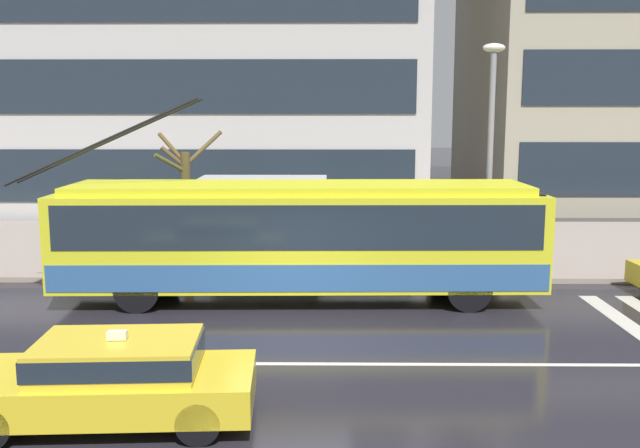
% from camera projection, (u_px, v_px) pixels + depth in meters
% --- Properties ---
extents(ground_plane, '(160.00, 160.00, 0.00)m').
position_uv_depth(ground_plane, '(290.00, 343.00, 13.94)').
color(ground_plane, '#232129').
extents(sidewalk_slab, '(80.00, 10.00, 0.14)m').
position_uv_depth(sidewalk_slab, '(305.00, 246.00, 23.74)').
color(sidewalk_slab, gray).
rests_on(sidewalk_slab, ground_plane).
extents(crosswalk_stripe_edge_near, '(0.44, 4.40, 0.01)m').
position_uv_depth(crosswalk_stripe_edge_near, '(624.00, 322.00, 15.31)').
color(crosswalk_stripe_edge_near, beige).
rests_on(crosswalk_stripe_edge_near, ground_plane).
extents(lane_centre_line, '(72.00, 0.14, 0.01)m').
position_uv_depth(lane_centre_line, '(286.00, 364.00, 12.75)').
color(lane_centre_line, silver).
rests_on(lane_centre_line, ground_plane).
extents(trolleybus, '(12.73, 2.78, 4.89)m').
position_uv_depth(trolleybus, '(300.00, 236.00, 16.99)').
color(trolleybus, yellow).
rests_on(trolleybus, ground_plane).
extents(taxi_oncoming_near, '(4.37, 1.99, 1.39)m').
position_uv_depth(taxi_oncoming_near, '(112.00, 377.00, 10.26)').
color(taxi_oncoming_near, yellow).
rests_on(taxi_oncoming_near, ground_plane).
extents(bus_shelter, '(3.70, 1.60, 2.54)m').
position_uv_depth(bus_shelter, '(264.00, 199.00, 20.72)').
color(bus_shelter, gray).
rests_on(bus_shelter, sidewalk_slab).
extents(pedestrian_at_shelter, '(1.39, 1.39, 1.89)m').
position_uv_depth(pedestrian_at_shelter, '(315.00, 209.00, 21.14)').
color(pedestrian_at_shelter, navy).
rests_on(pedestrian_at_shelter, sidewalk_slab).
extents(pedestrian_approaching_curb, '(1.11, 1.11, 2.00)m').
position_uv_depth(pedestrian_approaching_curb, '(163.00, 206.00, 21.29)').
color(pedestrian_approaching_curb, black).
rests_on(pedestrian_approaching_curb, sidewalk_slab).
extents(pedestrian_walking_past, '(1.31, 1.31, 2.01)m').
position_uv_depth(pedestrian_walking_past, '(436.00, 209.00, 20.68)').
color(pedestrian_walking_past, '#455041').
rests_on(pedestrian_walking_past, sidewalk_slab).
extents(street_lamp, '(0.60, 0.32, 6.22)m').
position_uv_depth(street_lamp, '(491.00, 138.00, 18.90)').
color(street_lamp, gray).
rests_on(street_lamp, sidewalk_slab).
extents(street_tree_bare, '(2.11, 1.63, 3.86)m').
position_uv_depth(street_tree_bare, '(185.00, 192.00, 21.58)').
color(street_tree_bare, brown).
rests_on(street_tree_bare, sidewalk_slab).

